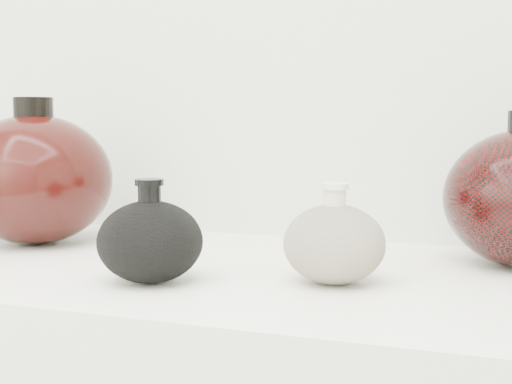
% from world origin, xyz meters
% --- Properties ---
extents(black_gourd_vase, '(0.16, 0.16, 0.12)m').
position_xyz_m(black_gourd_vase, '(-0.05, 0.84, 0.95)').
color(black_gourd_vase, black).
rests_on(black_gourd_vase, display_counter).
extents(cream_gourd_vase, '(0.13, 0.13, 0.11)m').
position_xyz_m(cream_gourd_vase, '(0.14, 0.91, 0.95)').
color(cream_gourd_vase, '#B8A98F').
rests_on(cream_gourd_vase, display_counter).
extents(left_round_pot, '(0.27, 0.27, 0.22)m').
position_xyz_m(left_round_pot, '(-0.34, 1.01, 1.00)').
color(left_round_pot, black).
rests_on(left_round_pot, display_counter).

